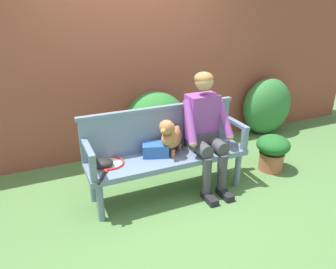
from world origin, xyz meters
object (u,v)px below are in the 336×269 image
Objects in this scene: dog_on_bench at (170,136)px; potted_plant at (272,150)px; person_seated at (205,127)px; sports_bag at (155,149)px; tennis_racket at (110,164)px; baseball_glove at (103,163)px; garden_bench at (168,161)px.

potted_plant is (1.40, -0.07, -0.42)m from dog_on_bench.
sports_bag is at bearing 171.80° from person_seated.
sports_bag is at bearing 2.81° from tennis_racket.
person_seated reaches higher than baseball_glove.
baseball_glove is at bearing 177.65° from person_seated.
tennis_racket is 2.02× the size of sports_bag.
garden_bench is 6.36× the size of sports_bag.
garden_bench is 0.65m from tennis_racket.
person_seated is 3.11× the size of dog_on_bench.
garden_bench is 0.55m from person_seated.
dog_on_bench is at bearing -14.48° from sports_bag.
person_seated is 1.18m from baseball_glove.
potted_plant is (1.44, -0.04, -0.14)m from garden_bench.
person_seated is 1.10m from potted_plant.
potted_plant is at bearing -1.84° from person_seated.
person_seated is at bearing 178.16° from potted_plant.
garden_bench is at bearing 178.41° from person_seated.
baseball_glove is at bearing -173.15° from tennis_racket.
person_seated is (0.44, -0.01, 0.33)m from garden_bench.
sports_bag is 1.59m from potted_plant.
sports_bag is at bearing 175.85° from potted_plant.
baseball_glove is at bearing -176.71° from sports_bag.
sports_bag is (-0.16, 0.04, -0.15)m from dog_on_bench.
sports_bag reaches higher than baseball_glove.
garden_bench is 0.72m from baseball_glove.
garden_bench is 8.10× the size of baseball_glove.
person_seated reaches higher than sports_bag.
sports_bag is (-0.56, 0.08, -0.20)m from person_seated.
dog_on_bench is at bearing 33.28° from garden_bench.
baseball_glove is 0.47× the size of potted_plant.
garden_bench is at bearing -3.87° from tennis_racket.
baseball_glove is 2.16m from potted_plant.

